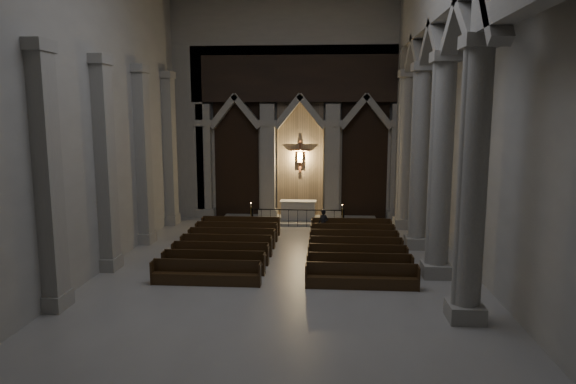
% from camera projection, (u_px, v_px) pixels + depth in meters
% --- Properties ---
extents(room, '(24.00, 24.10, 12.00)m').
position_uv_depth(room, '(283.00, 61.00, 16.57)').
color(room, '#9D9A95').
rests_on(room, ground).
extents(sanctuary_wall, '(14.00, 0.77, 12.00)m').
position_uv_depth(sanctuary_wall, '(300.00, 100.00, 28.09)').
color(sanctuary_wall, '#9C9991').
rests_on(sanctuary_wall, ground).
extents(right_arcade, '(1.00, 24.00, 12.00)m').
position_uv_depth(right_arcade, '(447.00, 57.00, 17.45)').
color(right_arcade, '#9C9991').
rests_on(right_arcade, ground).
extents(left_pilasters, '(0.60, 13.00, 8.03)m').
position_uv_depth(left_pilasters, '(126.00, 163.00, 21.08)').
color(left_pilasters, '#9C9991').
rests_on(left_pilasters, ground).
extents(sanctuary_step, '(8.50, 2.60, 0.15)m').
position_uv_depth(sanctuary_step, '(299.00, 220.00, 28.18)').
color(sanctuary_step, '#9C9991').
rests_on(sanctuary_step, ground).
extents(altar, '(1.99, 0.80, 1.01)m').
position_uv_depth(altar, '(298.00, 210.00, 28.12)').
color(altar, beige).
rests_on(altar, sanctuary_step).
extents(altar_rail, '(4.87, 0.09, 0.96)m').
position_uv_depth(altar_rail, '(298.00, 215.00, 26.80)').
color(altar_rail, black).
rests_on(altar_rail, ground).
extents(candle_stand_left, '(0.22, 0.22, 1.32)m').
position_uv_depth(candle_stand_left, '(251.00, 221.00, 26.70)').
color(candle_stand_left, '#AA8E34').
rests_on(candle_stand_left, ground).
extents(candle_stand_right, '(0.22, 0.22, 1.28)m').
position_uv_depth(candle_stand_right, '(342.00, 222.00, 26.39)').
color(candle_stand_right, '#AA8E34').
rests_on(candle_stand_right, ground).
extents(pews, '(9.26, 7.88, 0.86)m').
position_uv_depth(pews, '(290.00, 250.00, 21.40)').
color(pews, black).
rests_on(pews, ground).
extents(worshipper, '(0.59, 0.50, 1.37)m').
position_uv_depth(worshipper, '(323.00, 224.00, 24.54)').
color(worshipper, black).
rests_on(worshipper, ground).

